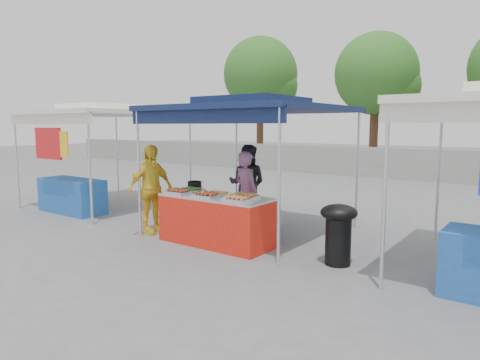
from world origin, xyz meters
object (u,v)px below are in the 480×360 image
Objects in this scene: vendor_table at (216,220)px; helper_man at (247,184)px; cooking_pot at (195,185)px; vendor_woman at (246,194)px; customer_person at (151,189)px; wok_burner at (338,229)px.

helper_man reaches higher than vendor_table.
cooking_pot reaches higher than vendor_table.
vendor_woman is (0.09, 0.78, 0.37)m from vendor_table.
customer_person reaches higher than cooking_pot.
customer_person is (-0.99, -1.78, 0.02)m from helper_man.
vendor_table is at bearing 171.79° from wok_burner.
helper_man reaches higher than cooking_pot.
vendor_woman is 1.83m from customer_person.
helper_man is at bearing 137.92° from wok_burner.
vendor_table is at bearing 98.42° from vendor_woman.
vendor_table is 0.86m from vendor_woman.
cooking_pot is at bearing 56.59° from helper_man.
wok_burner is 3.69m from customer_person.
customer_person is (-3.66, -0.33, 0.31)m from wok_burner.
helper_man reaches higher than wok_burner.
wok_burner reaches higher than vendor_table.
vendor_woman is (0.90, 0.42, -0.13)m from cooking_pot.
vendor_woman is (-2.07, 0.57, 0.25)m from wok_burner.
vendor_woman reaches higher than wok_burner.
vendor_table is 1.56m from customer_person.
helper_man is at bearing 107.32° from vendor_table.
cooking_pot is 0.28× the size of wok_burner.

